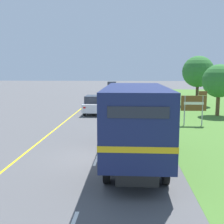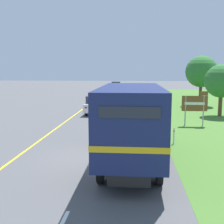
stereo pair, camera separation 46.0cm
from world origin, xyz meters
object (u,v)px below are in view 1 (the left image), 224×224
horse_trailer_truck (135,119)px  highway_sign (194,104)px  lead_car_white (94,104)px  roadside_tree_mid (198,72)px  delineator_post (175,135)px  lead_car_white_ahead (112,87)px  lead_car_red_ahead (130,91)px  roadside_tree_near (219,81)px

horse_trailer_truck → highway_sign: 9.83m
lead_car_white → roadside_tree_mid: roadside_tree_mid is taller
horse_trailer_truck → delineator_post: size_ratio=9.37×
lead_car_white → lead_car_white_ahead: (0.14, 26.09, 0.13)m
lead_car_white → lead_car_red_ahead: size_ratio=1.04×
lead_car_white → highway_sign: highway_sign is taller
lead_car_white → lead_car_white_ahead: bearing=89.7°
horse_trailer_truck → roadside_tree_mid: 22.71m
lead_car_red_ahead → roadside_tree_mid: bearing=-51.1°
lead_car_white → highway_sign: (8.20, -5.27, 0.72)m
roadside_tree_near → horse_trailer_truck: bearing=-120.2°
lead_car_white → delineator_post: (5.96, -10.73, -0.40)m
horse_trailer_truck → roadside_tree_mid: roadside_tree_mid is taller
horse_trailer_truck → roadside_tree_near: bearing=59.8°
roadside_tree_mid → delineator_post: (-5.42, -18.02, -3.47)m
lead_car_red_ahead → roadside_tree_near: (7.95, -17.44, 2.25)m
delineator_post → horse_trailer_truck: bearing=-126.5°
horse_trailer_truck → lead_car_red_ahead: bearing=90.2°
roadside_tree_mid → horse_trailer_truck: bearing=-110.2°
lead_car_white_ahead → highway_sign: (8.06, -31.36, 0.59)m
horse_trailer_truck → lead_car_white: size_ratio=2.18×
delineator_post → lead_car_white_ahead: bearing=99.0°
horse_trailer_truck → highway_sign: horse_trailer_truck is taller
highway_sign → delineator_post: highway_sign is taller
delineator_post → roadside_tree_mid: bearing=73.2°
horse_trailer_truck → lead_car_white: bearing=104.4°
lead_car_red_ahead → highway_sign: bearing=-78.1°
lead_car_white → roadside_tree_near: size_ratio=0.87×
lead_car_white_ahead → delineator_post: size_ratio=4.33×
horse_trailer_truck → delineator_post: 4.24m
lead_car_white → roadside_tree_near: roadside_tree_near is taller
roadside_tree_mid → lead_car_white_ahead: bearing=120.9°
highway_sign → delineator_post: bearing=-112.3°
horse_trailer_truck → lead_car_white_ahead: size_ratio=2.16×
horse_trailer_truck → lead_car_white: horse_trailer_truck is taller
lead_car_white_ahead → delineator_post: lead_car_white_ahead is taller
lead_car_white → lead_car_white_ahead: lead_car_white_ahead is taller
highway_sign → roadside_tree_near: roadside_tree_near is taller
roadside_tree_near → lead_car_red_ahead: bearing=114.5°
roadside_tree_near → roadside_tree_mid: size_ratio=0.81×
lead_car_white_ahead → roadside_tree_mid: size_ratio=0.71×
lead_car_white → delineator_post: bearing=-61.0°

